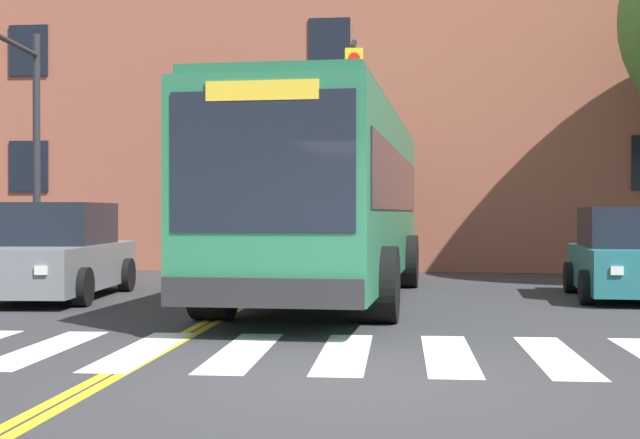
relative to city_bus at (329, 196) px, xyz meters
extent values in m
plane|color=#303033|center=(1.05, -7.94, -1.88)|extent=(120.00, 120.00, 0.00)
cube|color=white|center=(-2.67, -6.37, -1.87)|extent=(0.59, 2.93, 0.01)
cube|color=white|center=(-1.52, -6.36, -1.87)|extent=(0.59, 2.93, 0.01)
cube|color=white|center=(-0.37, -6.34, -1.87)|extent=(0.59, 2.93, 0.01)
cube|color=white|center=(0.78, -6.32, -1.87)|extent=(0.59, 2.93, 0.01)
cube|color=white|center=(1.93, -6.30, -1.87)|extent=(0.59, 2.93, 0.01)
cube|color=white|center=(3.09, -6.28, -1.87)|extent=(0.59, 2.93, 0.01)
cube|color=gold|center=(-1.43, 7.69, -1.88)|extent=(0.12, 36.00, 0.01)
cube|color=gold|center=(-1.27, 7.69, -1.88)|extent=(0.12, 36.00, 0.01)
cube|color=#28704C|center=(0.00, 0.03, -0.03)|extent=(3.08, 11.38, 2.85)
cube|color=black|center=(1.28, -0.04, 0.25)|extent=(0.53, 10.35, 1.03)
cube|color=black|center=(-1.27, 0.09, 0.25)|extent=(0.53, 10.35, 1.03)
cube|color=black|center=(-0.27, -5.61, 0.31)|extent=(2.28, 0.13, 1.71)
cube|color=yellow|center=(-0.27, -5.61, 1.16)|extent=(1.39, 0.10, 0.24)
cube|color=#232326|center=(-0.27, -5.64, -1.28)|extent=(2.49, 0.22, 0.36)
cube|color=#246444|center=(0.00, 0.03, 1.47)|extent=(2.90, 10.92, 0.16)
cylinder|color=black|center=(1.04, -3.52, -1.33)|extent=(0.61, 1.12, 1.09)
cylinder|color=black|center=(-1.38, -3.40, -1.33)|extent=(0.61, 1.12, 1.09)
cylinder|color=black|center=(1.33, 2.50, -1.33)|extent=(0.61, 1.12, 1.09)
cylinder|color=black|center=(-1.09, 2.62, -1.33)|extent=(0.61, 1.12, 1.09)
cube|color=slate|center=(-4.98, -0.53, -1.30)|extent=(2.16, 4.73, 0.80)
cube|color=black|center=(-4.99, -0.40, -0.51)|extent=(1.81, 2.33, 0.77)
cube|color=white|center=(-4.27, -2.82, -1.22)|extent=(0.20, 0.05, 0.14)
cylinder|color=black|center=(-3.94, -1.90, -1.55)|extent=(0.27, 0.67, 0.66)
cylinder|color=black|center=(-4.15, 0.96, -1.55)|extent=(0.27, 0.67, 0.66)
cylinder|color=black|center=(-6.02, 0.83, -1.55)|extent=(0.27, 0.67, 0.66)
cube|color=#236B70|center=(5.43, 0.41, -1.32)|extent=(1.97, 3.80, 0.78)
cube|color=black|center=(5.43, 0.45, -0.58)|extent=(1.70, 2.12, 0.72)
cube|color=white|center=(4.80, -1.44, -1.25)|extent=(0.20, 0.05, 0.14)
cylinder|color=black|center=(4.46, -0.69, -1.58)|extent=(0.25, 0.61, 0.60)
cylinder|color=black|center=(4.58, 1.61, -1.58)|extent=(0.25, 0.61, 0.60)
cube|color=navy|center=(0.24, 9.80, -1.28)|extent=(1.75, 3.66, 0.86)
cube|color=black|center=(0.24, 9.83, -0.47)|extent=(1.54, 2.03, 0.77)
cube|color=white|center=(0.79, 7.98, -1.20)|extent=(0.20, 0.05, 0.14)
cube|color=white|center=(-0.21, 7.95, -1.20)|extent=(0.20, 0.05, 0.14)
cylinder|color=black|center=(1.12, 8.69, -1.58)|extent=(0.24, 0.61, 0.60)
cylinder|color=black|center=(-0.58, 8.65, -1.58)|extent=(0.24, 0.61, 0.60)
cylinder|color=black|center=(1.06, 10.94, -1.58)|extent=(0.24, 0.61, 0.60)
cylinder|color=black|center=(-0.64, 10.90, -1.58)|extent=(0.24, 0.61, 0.60)
cylinder|color=#28282D|center=(-6.58, 2.28, 0.83)|extent=(0.16, 0.16, 5.42)
cylinder|color=#28282D|center=(-6.41, 0.27, 3.08)|extent=(0.44, 4.03, 0.11)
cylinder|color=#28282D|center=(0.09, 3.32, 0.70)|extent=(0.16, 0.16, 5.16)
cylinder|color=#28282D|center=(0.25, 1.96, 2.90)|extent=(0.44, 2.73, 0.11)
cube|color=yellow|center=(0.40, 0.75, 2.30)|extent=(0.37, 0.32, 1.00)
cylinder|color=red|center=(0.41, 0.60, 2.60)|extent=(0.22, 0.06, 0.22)
cylinder|color=black|center=(0.41, 0.60, 2.30)|extent=(0.22, 0.06, 0.22)
cylinder|color=black|center=(0.41, 0.60, 2.00)|extent=(0.22, 0.06, 0.22)
cube|color=#9E5642|center=(3.46, 12.27, 3.80)|extent=(31.17, 9.92, 11.36)
cube|color=black|center=(-9.01, 7.28, 0.96)|extent=(1.10, 0.06, 1.40)
cube|color=black|center=(-0.70, 7.28, 0.96)|extent=(1.10, 0.06, 1.40)
cube|color=black|center=(-9.01, 7.28, 4.14)|extent=(1.10, 0.06, 1.40)
cube|color=black|center=(-0.70, 7.28, 4.14)|extent=(1.10, 0.06, 1.40)
camera|label=1|loc=(1.57, -16.20, -0.30)|focal=50.00mm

